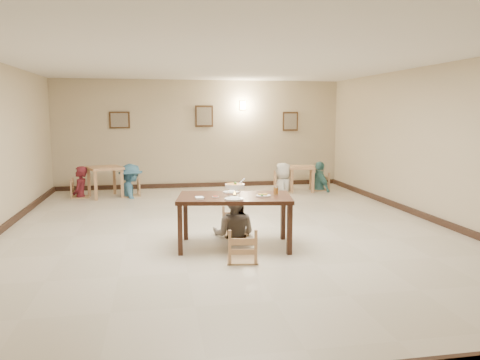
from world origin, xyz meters
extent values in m
plane|color=beige|center=(0.00, 0.00, 0.00)|extent=(10.00, 10.00, 0.00)
plane|color=silver|center=(0.00, 0.00, 3.00)|extent=(10.00, 10.00, 0.00)
plane|color=#C2AF8E|center=(0.00, 5.00, 1.50)|extent=(10.00, 0.00, 10.00)
plane|color=#C2AF8E|center=(0.00, -5.00, 1.50)|extent=(10.00, 0.00, 10.00)
plane|color=#C2AF8E|center=(4.00, 0.00, 1.50)|extent=(0.00, 10.00, 10.00)
cube|color=#301E15|center=(0.00, 4.97, 0.06)|extent=(8.00, 0.06, 0.12)
cube|color=#301E15|center=(3.97, 0.00, 0.06)|extent=(0.06, 10.00, 0.12)
cube|color=#3B2413|center=(-2.20, 4.96, 1.90)|extent=(0.55, 0.03, 0.45)
cube|color=gray|center=(-2.20, 4.94, 1.90)|extent=(0.45, 0.01, 0.37)
cube|color=#3B2413|center=(0.10, 4.96, 2.00)|extent=(0.50, 0.03, 0.60)
cube|color=gray|center=(0.10, 4.94, 2.00)|extent=(0.41, 0.01, 0.49)
cube|color=#3B2413|center=(2.60, 4.96, 1.85)|extent=(0.45, 0.03, 0.55)
cube|color=gray|center=(2.60, 4.94, 1.85)|extent=(0.37, 0.01, 0.45)
cube|color=#FFD88C|center=(1.20, 4.96, 2.30)|extent=(0.16, 0.05, 0.22)
cube|color=#3B1E13|center=(-0.07, -1.13, 0.78)|extent=(1.87, 1.24, 0.06)
cube|color=#3B1E13|center=(-0.94, -1.42, 0.38)|extent=(0.07, 0.07, 0.75)
cube|color=#3B1E13|center=(0.66, -1.68, 0.38)|extent=(0.07, 0.07, 0.75)
cube|color=#3B1E13|center=(-0.80, -0.58, 0.38)|extent=(0.07, 0.07, 0.75)
cube|color=#3B1E13|center=(0.79, -0.83, 0.38)|extent=(0.07, 0.07, 0.75)
cube|color=tan|center=(0.06, -0.37, 0.40)|extent=(0.41, 0.41, 0.04)
cube|color=tan|center=(-0.09, -1.84, 0.43)|extent=(0.44, 0.44, 0.05)
imported|color=gray|center=(0.03, -0.46, 0.80)|extent=(0.95, 0.85, 1.60)
torus|color=silver|center=(-0.08, -1.17, 0.94)|extent=(0.23, 0.23, 0.01)
cylinder|color=silver|center=(-0.08, -1.17, 0.83)|extent=(0.06, 0.06, 0.03)
cone|color=#FFA526|center=(-0.08, -1.17, 0.88)|extent=(0.03, 0.03, 0.05)
cylinder|color=white|center=(-0.08, -1.17, 0.97)|extent=(0.30, 0.30, 0.07)
cylinder|color=#BC6D1C|center=(-0.08, -1.17, 1.00)|extent=(0.26, 0.26, 0.02)
sphere|color=#2D7223|center=(-0.07, -1.18, 1.02)|extent=(0.04, 0.04, 0.04)
cylinder|color=silver|center=(0.03, -1.12, 1.03)|extent=(0.14, 0.09, 0.09)
cylinder|color=silver|center=(0.01, -1.12, 0.88)|extent=(0.01, 0.01, 0.13)
cylinder|color=silver|center=(-0.17, -1.12, 0.88)|extent=(0.01, 0.01, 0.13)
cylinder|color=silver|center=(-0.08, -1.28, 0.88)|extent=(0.01, 0.01, 0.13)
cylinder|color=white|center=(-0.08, -0.84, 0.82)|extent=(0.27, 0.27, 0.02)
ellipsoid|color=white|center=(-0.08, -0.84, 0.83)|extent=(0.17, 0.15, 0.06)
cylinder|color=white|center=(-0.14, -1.45, 0.82)|extent=(0.28, 0.28, 0.02)
ellipsoid|color=white|center=(-0.14, -1.45, 0.83)|extent=(0.19, 0.16, 0.06)
cylinder|color=white|center=(0.35, -1.26, 0.82)|extent=(0.23, 0.23, 0.02)
sphere|color=#2D7223|center=(0.32, -1.33, 0.85)|extent=(0.04, 0.04, 0.04)
cylinder|color=white|center=(-0.39, -1.22, 0.82)|extent=(0.10, 0.10, 0.02)
cylinder|color=#A21C08|center=(-0.39, -1.22, 0.83)|extent=(0.08, 0.08, 0.01)
cube|color=white|center=(-0.64, -1.30, 0.83)|extent=(0.12, 0.16, 0.03)
cube|color=silver|center=(-0.59, -1.23, 0.82)|extent=(0.02, 0.17, 0.01)
cube|color=silver|center=(-0.56, -1.23, 0.82)|extent=(0.02, 0.17, 0.01)
cylinder|color=white|center=(0.58, -1.15, 0.89)|extent=(0.07, 0.07, 0.14)
cylinder|color=orange|center=(0.58, -1.15, 0.87)|extent=(0.06, 0.06, 0.11)
cube|color=tan|center=(-2.51, 3.78, 0.74)|extent=(0.99, 0.99, 0.06)
cube|color=tan|center=(-2.70, 3.36, 0.35)|extent=(0.07, 0.07, 0.71)
cube|color=tan|center=(-2.09, 3.60, 0.35)|extent=(0.07, 0.07, 0.71)
cube|color=tan|center=(-2.93, 3.97, 0.35)|extent=(0.07, 0.07, 0.71)
cube|color=tan|center=(-2.33, 4.20, 0.35)|extent=(0.07, 0.07, 0.71)
cube|color=tan|center=(2.60, 3.80, 0.64)|extent=(0.82, 0.82, 0.06)
cube|color=tan|center=(2.26, 3.60, 0.31)|extent=(0.07, 0.07, 0.61)
cube|color=tan|center=(2.80, 3.47, 0.31)|extent=(0.07, 0.07, 0.61)
cube|color=tan|center=(2.40, 4.14, 0.31)|extent=(0.07, 0.07, 0.61)
cube|color=tan|center=(2.94, 4.00, 0.31)|extent=(0.07, 0.07, 0.61)
cube|color=tan|center=(-3.13, 3.84, 0.41)|extent=(0.42, 0.42, 0.05)
cube|color=tan|center=(-1.90, 3.81, 0.41)|extent=(0.42, 0.42, 0.05)
cube|color=tan|center=(2.07, 3.74, 0.48)|extent=(0.49, 0.49, 0.05)
cube|color=tan|center=(3.13, 3.87, 0.42)|extent=(0.43, 0.43, 0.05)
imported|color=maroon|center=(-3.13, 3.84, 0.78)|extent=(0.44, 0.61, 1.57)
imported|color=teal|center=(-1.90, 3.81, 0.82)|extent=(0.87, 1.19, 1.64)
imported|color=silver|center=(2.07, 3.74, 0.78)|extent=(0.68, 0.87, 1.56)
imported|color=teal|center=(3.13, 3.87, 0.78)|extent=(0.59, 0.98, 1.57)
camera|label=1|loc=(-1.27, -8.17, 2.08)|focal=35.00mm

